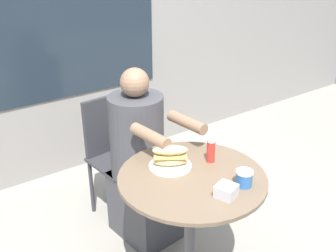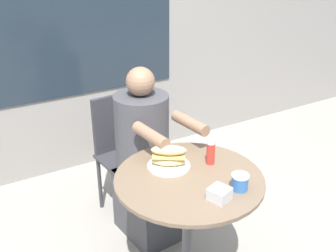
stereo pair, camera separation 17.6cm
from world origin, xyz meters
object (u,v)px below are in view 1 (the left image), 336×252
Objects in this scene: diner_chair at (114,146)px; drink_cup at (244,178)px; sandwich_on_plate at (170,158)px; seated_diner at (141,168)px; cafe_table at (191,207)px; condiment_bottle at (211,149)px.

diner_chair reaches higher than drink_cup.
seated_diner is at bearing 79.67° from sandwich_on_plate.
cafe_table is at bearing 82.39° from diner_chair.
sandwich_on_plate is at bearing 79.39° from diner_chair.
drink_cup is (0.19, -0.36, -0.01)m from sandwich_on_plate.
drink_cup is (0.12, -1.13, 0.27)m from diner_chair.
diner_chair is 1.17m from drink_cup.
cafe_table is 9.02× the size of drink_cup.
seated_diner is at bearing 86.32° from diner_chair.
cafe_table is at bearing 80.00° from seated_diner.
condiment_bottle is at bearing -22.03° from sandwich_on_plate.
sandwich_on_plate is at bearing 117.44° from drink_cup.
diner_chair is (0.03, 0.92, -0.03)m from cafe_table.
sandwich_on_plate is 0.23m from condiment_bottle.
condiment_bottle reaches higher than sandwich_on_plate.
cafe_table is 0.29m from sandwich_on_plate.
drink_cup is at bearing -55.29° from cafe_table.
condiment_bottle is at bearing 18.21° from cafe_table.
drink_cup is 0.28m from condiment_bottle.
diner_chair is at bearing -93.68° from seated_diner.
condiment_bottle is at bearing 84.94° from drink_cup.
sandwich_on_plate is (-0.08, -0.43, 0.30)m from seated_diner.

